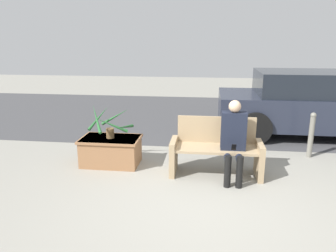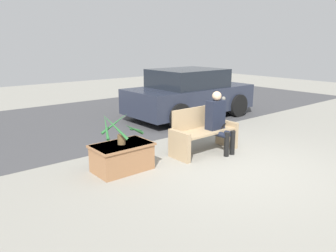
# 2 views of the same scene
# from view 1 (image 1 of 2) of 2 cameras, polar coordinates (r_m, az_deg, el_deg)

# --- Properties ---
(ground_plane) EXTENTS (30.00, 30.00, 0.00)m
(ground_plane) POSITION_cam_1_polar(r_m,az_deg,el_deg) (4.66, 6.42, -13.01)
(ground_plane) COLOR gray
(road_surface) EXTENTS (20.00, 6.00, 0.01)m
(road_surface) POSITION_cam_1_polar(r_m,az_deg,el_deg) (9.68, 6.95, 1.88)
(road_surface) COLOR #424244
(road_surface) RESTS_ON ground_plane
(bench) EXTENTS (1.48, 0.57, 0.92)m
(bench) POSITION_cam_1_polar(r_m,az_deg,el_deg) (5.45, 8.35, -4.06)
(bench) COLOR tan
(bench) RESTS_ON ground_plane
(person_seated) EXTENTS (0.39, 0.57, 1.26)m
(person_seated) POSITION_cam_1_polar(r_m,az_deg,el_deg) (5.21, 11.35, -1.93)
(person_seated) COLOR black
(person_seated) RESTS_ON ground_plane
(planter_box) EXTENTS (1.04, 0.66, 0.49)m
(planter_box) POSITION_cam_1_polar(r_m,az_deg,el_deg) (5.92, -9.91, -4.14)
(planter_box) COLOR #936642
(planter_box) RESTS_ON ground_plane
(potted_plant) EXTENTS (0.74, 0.73, 0.59)m
(potted_plant) POSITION_cam_1_polar(r_m,az_deg,el_deg) (5.77, -10.16, 0.31)
(potted_plant) COLOR brown
(potted_plant) RESTS_ON planter_box
(parked_car) EXTENTS (3.90, 1.98, 1.47)m
(parked_car) POSITION_cam_1_polar(r_m,az_deg,el_deg) (8.18, 22.60, 3.59)
(parked_car) COLOR #232838
(parked_car) RESTS_ON ground_plane
(bollard_post) EXTENTS (0.11, 0.11, 0.87)m
(bollard_post) POSITION_cam_1_polar(r_m,az_deg,el_deg) (6.68, 23.68, -1.30)
(bollard_post) COLOR slate
(bollard_post) RESTS_ON ground_plane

